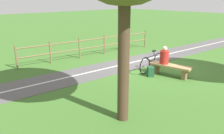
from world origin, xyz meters
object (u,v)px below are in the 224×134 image
Objects in this scene: bicycle at (152,63)px; bench at (170,68)px; backpack at (150,71)px; person_seated at (164,56)px.

bench is at bearing 88.53° from bicycle.
bicycle reaches higher than bench.
bicycle is 4.43× the size of backpack.
person_seated is 1.85× the size of backpack.
bench is at bearing 180.00° from person_seated.
bicycle is (0.93, 0.07, 0.06)m from bench.
backpack is at bearing 56.82° from person_seated.
bench is 0.56m from person_seated.
bench is 0.85m from backpack.
person_seated is (0.30, 0.06, 0.47)m from bench.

